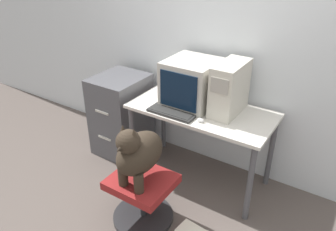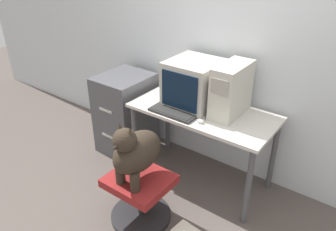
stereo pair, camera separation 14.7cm
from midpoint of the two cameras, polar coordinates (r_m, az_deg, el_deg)
The scene contains 10 objects.
ground_plane at distance 3.19m, azimuth 1.06°, elevation -13.66°, with size 12.00×12.00×0.00m, color #564C47.
wall_back at distance 3.12m, azimuth 8.47°, elevation 12.51°, with size 8.00×0.05×2.60m.
desk at distance 3.03m, azimuth 4.45°, elevation -0.61°, with size 1.32×0.65×0.77m.
crt_monitor at distance 3.00m, azimuth 2.70°, elevation 5.74°, with size 0.44×0.47×0.42m.
pc_tower at distance 2.86m, azimuth 9.25°, elevation 4.66°, with size 0.21×0.45×0.46m.
keyboard at distance 2.89m, azimuth -0.76°, elevation 0.54°, with size 0.44×0.18×0.03m.
computer_mouse at distance 2.76m, azimuth 4.18°, elevation -0.85°, with size 0.06×0.04×0.03m.
office_chair at distance 2.83m, azimuth -6.02°, elevation -13.90°, with size 0.52×0.52×0.43m.
dog at distance 2.52m, azimuth -6.95°, elevation -6.42°, with size 0.28×0.49×0.54m.
filing_cabinet at distance 3.64m, azimuth -9.28°, elevation 0.15°, with size 0.49×0.58×0.88m.
Camera 1 is at (1.19, -2.06, 2.13)m, focal length 35.00 mm.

